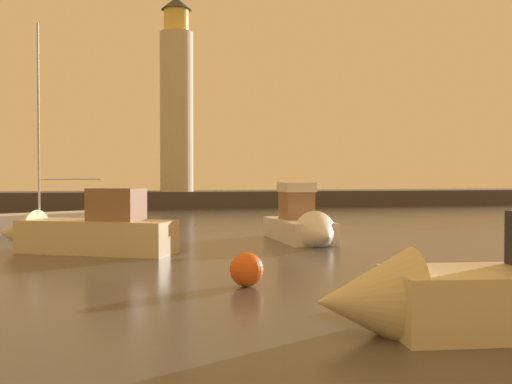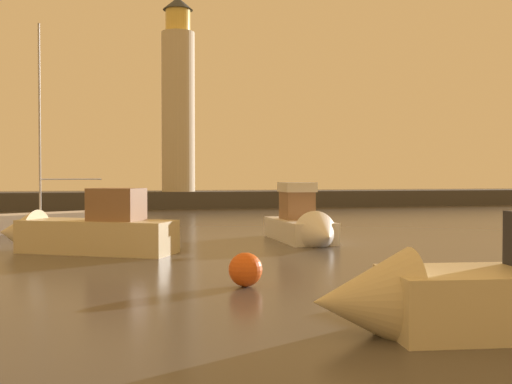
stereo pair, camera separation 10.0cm
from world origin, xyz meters
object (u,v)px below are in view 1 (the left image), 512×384
Objects in this scene: motorboat_0 at (511,290)px; sailboat_moored at (51,220)px; lighthouse at (177,100)px; mooring_buoy at (247,270)px; motorboat_3 at (79,231)px; motorboat_2 at (305,226)px.

motorboat_0 is 28.10m from sailboat_moored.
lighthouse reaches higher than sailboat_moored.
motorboat_3 is at bearing 117.44° from mooring_buoy.
motorboat_2 reaches higher than motorboat_3.
lighthouse is at bearing 85.51° from mooring_buoy.
lighthouse is at bearing 90.52° from motorboat_0.
lighthouse reaches higher than mooring_buoy.
sailboat_moored reaches higher than motorboat_0.
motorboat_0 is 0.72× the size of sailboat_moored.
lighthouse is 2.46× the size of motorboat_3.
motorboat_0 is 17.42m from motorboat_3.
mooring_buoy is (-5.25, -10.31, -0.30)m from motorboat_2.
mooring_buoy is at bearing -116.97° from motorboat_2.
lighthouse is 50.12m from motorboat_0.
motorboat_0 is at bearing -60.61° from motorboat_3.
lighthouse is 27.00m from sailboat_moored.
sailboat_moored is 21.06m from mooring_buoy.
mooring_buoy is at bearing 122.16° from motorboat_0.
motorboat_3 is at bearing 119.39° from motorboat_0.
motorboat_2 is at bearing 85.07° from motorboat_0.
motorboat_3 is (-9.96, -1.23, 0.08)m from motorboat_2.
lighthouse reaches higher than motorboat_2.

